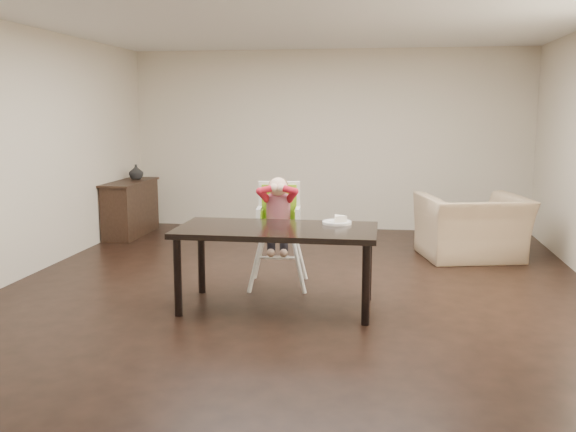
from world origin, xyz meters
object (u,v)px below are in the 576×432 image
dining_table (277,236)px  armchair (472,217)px  sideboard (131,208)px  high_chair (278,209)px

dining_table → armchair: bearing=48.7°
dining_table → sideboard: size_ratio=1.43×
dining_table → armchair: (2.02, 2.30, -0.15)m
dining_table → high_chair: bearing=98.3°
dining_table → high_chair: size_ratio=1.60×
high_chair → sideboard: size_ratio=0.90×
armchair → sideboard: armchair is taller
sideboard → dining_table: bearing=-49.4°
high_chair → armchair: high_chair is taller
armchair → sideboard: 4.77m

